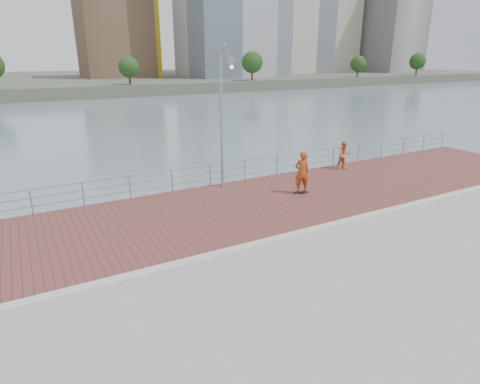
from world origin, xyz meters
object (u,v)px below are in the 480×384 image
street_lamp (226,94)px  bystander (344,155)px  guardrail (191,175)px  skateboarder (302,172)px

street_lamp → bystander: (7.67, -0.01, -3.82)m
guardrail → skateboarder: skateboarder is taller
street_lamp → guardrail: bearing=146.3°
guardrail → bystander: bearing=-6.2°
guardrail → skateboarder: 5.45m
skateboarder → bystander: size_ratio=1.20×
skateboarder → guardrail: bearing=-20.7°
guardrail → street_lamp: street_lamp is taller
guardrail → skateboarder: bearing=-37.7°
bystander → street_lamp: bearing=-166.1°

